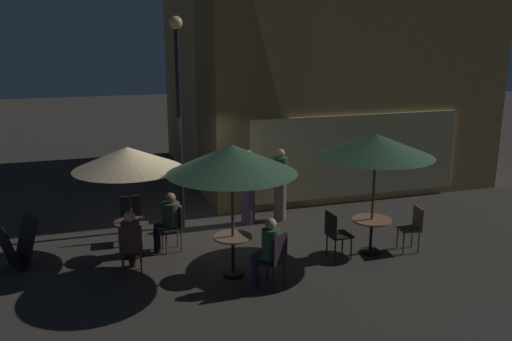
% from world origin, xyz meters
% --- Properties ---
extents(ground_plane, '(60.00, 60.00, 0.00)m').
position_xyz_m(ground_plane, '(0.00, 0.00, 0.00)').
color(ground_plane, '#36322C').
extents(cafe_building, '(8.18, 7.70, 8.18)m').
position_xyz_m(cafe_building, '(3.64, 3.94, 4.08)').
color(cafe_building, tan).
rests_on(cafe_building, ground).
extents(street_lamp_near_corner, '(0.28, 0.28, 4.63)m').
position_xyz_m(street_lamp_near_corner, '(0.02, 1.04, 2.96)').
color(street_lamp_near_corner, black).
rests_on(street_lamp_near_corner, ground).
extents(menu_sandwich_board, '(0.85, 0.81, 0.95)m').
position_xyz_m(menu_sandwich_board, '(-3.31, -0.28, 0.49)').
color(menu_sandwich_board, black).
rests_on(menu_sandwich_board, ground).
extents(cafe_table_0, '(0.78, 0.78, 0.71)m').
position_xyz_m(cafe_table_0, '(3.31, -1.63, 0.53)').
color(cafe_table_0, black).
rests_on(cafe_table_0, ground).
extents(cafe_table_1, '(0.69, 0.69, 0.75)m').
position_xyz_m(cafe_table_1, '(0.42, -1.80, 0.53)').
color(cafe_table_1, black).
rests_on(cafe_table_1, ground).
extents(cafe_table_2, '(0.68, 0.68, 0.72)m').
position_xyz_m(cafe_table_2, '(-1.23, -0.36, 0.51)').
color(cafe_table_2, black).
rests_on(cafe_table_2, ground).
extents(patio_umbrella_0, '(2.23, 2.23, 2.41)m').
position_xyz_m(patio_umbrella_0, '(3.31, -1.63, 2.19)').
color(patio_umbrella_0, black).
rests_on(patio_umbrella_0, ground).
extents(patio_umbrella_1, '(2.29, 2.29, 2.42)m').
position_xyz_m(patio_umbrella_1, '(0.42, -1.80, 2.16)').
color(patio_umbrella_1, black).
rests_on(patio_umbrella_1, ground).
extents(patio_umbrella_2, '(2.06, 2.06, 2.20)m').
position_xyz_m(patio_umbrella_2, '(-1.23, -0.36, 1.98)').
color(patio_umbrella_2, black).
rests_on(patio_umbrella_2, ground).
extents(cafe_chair_0, '(0.45, 0.45, 0.93)m').
position_xyz_m(cafe_chair_0, '(2.51, -1.66, 0.56)').
color(cafe_chair_0, black).
rests_on(cafe_chair_0, ground).
extents(cafe_chair_1, '(0.46, 0.46, 0.92)m').
position_xyz_m(cafe_chair_1, '(4.17, -1.78, 0.55)').
color(cafe_chair_1, brown).
rests_on(cafe_chair_1, ground).
extents(cafe_chair_2, '(0.59, 0.59, 0.97)m').
position_xyz_m(cafe_chair_2, '(0.98, -2.49, 0.58)').
color(cafe_chair_2, black).
rests_on(cafe_chair_2, ground).
extents(cafe_chair_3, '(0.45, 0.45, 0.97)m').
position_xyz_m(cafe_chair_3, '(-1.32, -1.24, 0.58)').
color(cafe_chair_3, '#4D3327').
rests_on(cafe_chair_3, ground).
extents(cafe_chair_4, '(0.41, 0.41, 0.95)m').
position_xyz_m(cafe_chair_4, '(-0.36, -0.28, 0.57)').
color(cafe_chair_4, brown).
rests_on(cafe_chair_4, ground).
extents(cafe_chair_5, '(0.44, 0.44, 0.97)m').
position_xyz_m(cafe_chair_5, '(-1.17, 0.47, 0.58)').
color(cafe_chair_5, black).
rests_on(cafe_chair_5, ground).
extents(patron_seated_0, '(0.47, 0.50, 1.24)m').
position_xyz_m(patron_seated_0, '(0.88, -2.37, 0.70)').
color(patron_seated_0, navy).
rests_on(patron_seated_0, ground).
extents(patron_seated_1, '(0.37, 0.54, 1.18)m').
position_xyz_m(patron_seated_1, '(-1.30, -1.09, 0.67)').
color(patron_seated_1, '#481914').
rests_on(patron_seated_1, ground).
extents(patron_seated_2, '(0.55, 0.39, 1.21)m').
position_xyz_m(patron_seated_2, '(-0.49, -0.30, 0.69)').
color(patron_seated_2, black).
rests_on(patron_seated_2, ground).
extents(patron_standing_3, '(0.33, 0.33, 1.71)m').
position_xyz_m(patron_standing_3, '(2.28, 0.78, 0.86)').
color(patron_standing_3, slate).
rests_on(patron_standing_3, ground).
extents(patron_standing_4, '(0.37, 0.37, 1.73)m').
position_xyz_m(patron_standing_4, '(1.50, 0.79, 0.87)').
color(patron_standing_4, '#5C4162').
rests_on(patron_standing_4, ground).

